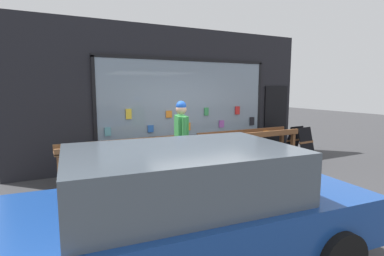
% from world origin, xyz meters
% --- Properties ---
extents(ground_plane, '(40.00, 40.00, 0.00)m').
position_xyz_m(ground_plane, '(0.00, 0.00, 0.00)').
color(ground_plane, '#38383A').
extents(shopfront_facade, '(8.20, 0.29, 3.63)m').
position_xyz_m(shopfront_facade, '(0.06, 2.39, 1.80)').
color(shopfront_facade, black).
rests_on(shopfront_facade, ground_plane).
extents(display_table_left, '(2.86, 0.57, 0.92)m').
position_xyz_m(display_table_left, '(-1.64, 1.18, 0.74)').
color(display_table_left, brown).
rests_on(display_table_left, ground_plane).
extents(display_table_right, '(2.86, 0.60, 0.92)m').
position_xyz_m(display_table_right, '(1.64, 1.18, 0.75)').
color(display_table_right, brown).
rests_on(display_table_right, ground_plane).
extents(person_browsing, '(0.32, 0.67, 1.77)m').
position_xyz_m(person_browsing, '(-0.58, 0.69, 1.05)').
color(person_browsing, '#2D334C').
rests_on(person_browsing, ground_plane).
extents(small_dog, '(0.27, 0.53, 0.39)m').
position_xyz_m(small_dog, '(-0.05, 0.49, 0.26)').
color(small_dog, black).
rests_on(small_dog, ground_plane).
extents(sandwich_board_sign, '(0.64, 0.77, 0.87)m').
position_xyz_m(sandwich_board_sign, '(3.68, 1.38, 0.45)').
color(sandwich_board_sign, black).
rests_on(sandwich_board_sign, ground_plane).
extents(parked_car, '(4.40, 2.18, 1.41)m').
position_xyz_m(parked_car, '(-1.92, -2.21, 0.74)').
color(parked_car, navy).
rests_on(parked_car, ground_plane).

